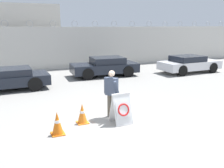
{
  "coord_description": "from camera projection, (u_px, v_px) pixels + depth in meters",
  "views": [
    {
      "loc": [
        -3.28,
        -7.46,
        3.28
      ],
      "look_at": [
        0.63,
        1.75,
        0.88
      ],
      "focal_mm": 40.0,
      "sensor_mm": 36.0,
      "label": 1
    }
  ],
  "objects": [
    {
      "name": "parked_car_front_coupe",
      "position": [
        7.0,
        79.0,
        12.72
      ],
      "size": [
        4.24,
        1.95,
        1.11
      ],
      "rotation": [
        0.0,
        0.0,
        3.16
      ],
      "color": "black",
      "rests_on": "ground_plane"
    },
    {
      "name": "ground_plane",
      "position": [
        115.0,
        121.0,
        8.69
      ],
      "size": [
        90.0,
        90.0,
        0.0
      ],
      "primitive_type": "plane",
      "color": "gray"
    },
    {
      "name": "security_guard",
      "position": [
        112.0,
        92.0,
        8.87
      ],
      "size": [
        0.46,
        0.66,
        1.71
      ],
      "rotation": [
        0.0,
        0.0,
        -0.92
      ],
      "color": "#514C42",
      "rests_on": "ground_plane"
    },
    {
      "name": "traffic_cone_near",
      "position": [
        82.0,
        113.0,
        8.45
      ],
      "size": [
        0.38,
        0.38,
        0.69
      ],
      "color": "orange",
      "rests_on": "ground_plane"
    },
    {
      "name": "perimeter_wall",
      "position": [
        54.0,
        48.0,
        18.3
      ],
      "size": [
        36.0,
        0.3,
        3.57
      ],
      "color": "beige",
      "rests_on": "ground_plane"
    },
    {
      "name": "barricade_sign",
      "position": [
        121.0,
        108.0,
        8.42
      ],
      "size": [
        0.67,
        0.67,
        1.04
      ],
      "rotation": [
        0.0,
        0.0,
        0.04
      ],
      "color": "white",
      "rests_on": "ground_plane"
    },
    {
      "name": "parked_car_rear_sedan",
      "position": [
        105.0,
        66.0,
        16.2
      ],
      "size": [
        4.36,
        2.1,
        1.22
      ],
      "rotation": [
        0.0,
        0.0,
        3.08
      ],
      "color": "black",
      "rests_on": "ground_plane"
    },
    {
      "name": "parked_car_far_side",
      "position": [
        189.0,
        64.0,
        17.4
      ],
      "size": [
        4.37,
        2.0,
        1.17
      ],
      "rotation": [
        0.0,
        0.0,
        0.03
      ],
      "color": "black",
      "rests_on": "ground_plane"
    },
    {
      "name": "traffic_cone_far",
      "position": [
        57.0,
        123.0,
        7.57
      ],
      "size": [
        0.4,
        0.4,
        0.72
      ],
      "color": "orange",
      "rests_on": "ground_plane"
    }
  ]
}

